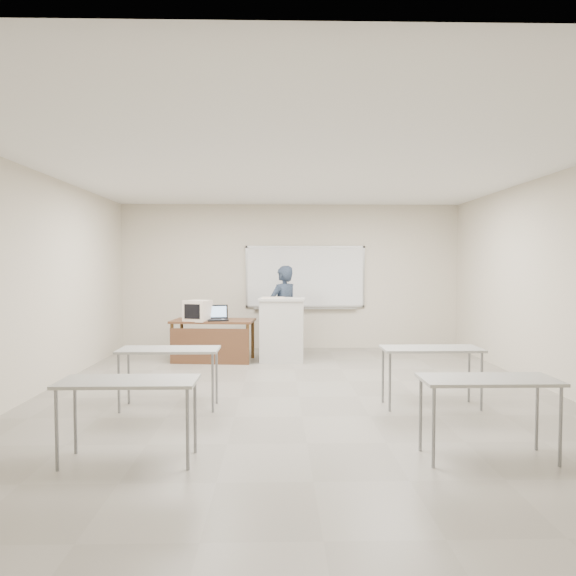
{
  "coord_description": "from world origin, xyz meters",
  "views": [
    {
      "loc": [
        -0.29,
        -6.7,
        1.74
      ],
      "look_at": [
        -0.1,
        2.2,
        1.34
      ],
      "focal_mm": 32.0,
      "sensor_mm": 36.0,
      "label": 1
    }
  ],
  "objects_px": {
    "instructor_desk": "(213,331)",
    "podium": "(282,329)",
    "crt_monitor": "(198,310)",
    "laptop": "(218,317)",
    "mouse": "(223,320)",
    "presenter": "(283,310)",
    "whiteboard": "(305,278)",
    "keyboard": "(274,298)"
  },
  "relations": [
    {
      "from": "instructor_desk",
      "to": "podium",
      "type": "height_order",
      "value": "podium"
    },
    {
      "from": "mouse",
      "to": "presenter",
      "type": "height_order",
      "value": "presenter"
    },
    {
      "from": "laptop",
      "to": "mouse",
      "type": "height_order",
      "value": "laptop"
    },
    {
      "from": "instructor_desk",
      "to": "crt_monitor",
      "type": "xyz_separation_m",
      "value": [
        -0.25,
        -0.01,
        0.38
      ]
    },
    {
      "from": "keyboard",
      "to": "presenter",
      "type": "relative_size",
      "value": 0.24
    },
    {
      "from": "instructor_desk",
      "to": "presenter",
      "type": "height_order",
      "value": "presenter"
    },
    {
      "from": "laptop",
      "to": "presenter",
      "type": "relative_size",
      "value": 0.21
    },
    {
      "from": "crt_monitor",
      "to": "laptop",
      "type": "relative_size",
      "value": 1.21
    },
    {
      "from": "podium",
      "to": "mouse",
      "type": "distance_m",
      "value": 1.07
    },
    {
      "from": "podium",
      "to": "keyboard",
      "type": "relative_size",
      "value": 2.78
    },
    {
      "from": "mouse",
      "to": "keyboard",
      "type": "xyz_separation_m",
      "value": [
        0.9,
        0.01,
        0.39
      ]
    },
    {
      "from": "instructor_desk",
      "to": "mouse",
      "type": "bearing_deg",
      "value": -18.38
    },
    {
      "from": "instructor_desk",
      "to": "crt_monitor",
      "type": "height_order",
      "value": "crt_monitor"
    },
    {
      "from": "whiteboard",
      "to": "instructor_desk",
      "type": "bearing_deg",
      "value": -139.73
    },
    {
      "from": "podium",
      "to": "presenter",
      "type": "distance_m",
      "value": 0.71
    },
    {
      "from": "keyboard",
      "to": "crt_monitor",
      "type": "bearing_deg",
      "value": -178.95
    },
    {
      "from": "whiteboard",
      "to": "instructor_desk",
      "type": "xyz_separation_m",
      "value": [
        -1.75,
        -1.48,
        -0.93
      ]
    },
    {
      "from": "podium",
      "to": "keyboard",
      "type": "distance_m",
      "value": 0.61
    },
    {
      "from": "crt_monitor",
      "to": "laptop",
      "type": "height_order",
      "value": "crt_monitor"
    },
    {
      "from": "podium",
      "to": "mouse",
      "type": "height_order",
      "value": "podium"
    },
    {
      "from": "presenter",
      "to": "podium",
      "type": "bearing_deg",
      "value": 46.89
    },
    {
      "from": "crt_monitor",
      "to": "mouse",
      "type": "height_order",
      "value": "crt_monitor"
    },
    {
      "from": "mouse",
      "to": "whiteboard",
      "type": "bearing_deg",
      "value": 37.03
    },
    {
      "from": "podium",
      "to": "keyboard",
      "type": "bearing_deg",
      "value": -137.39
    },
    {
      "from": "crt_monitor",
      "to": "instructor_desk",
      "type": "bearing_deg",
      "value": 22.21
    },
    {
      "from": "podium",
      "to": "crt_monitor",
      "type": "distance_m",
      "value": 1.54
    },
    {
      "from": "podium",
      "to": "presenter",
      "type": "bearing_deg",
      "value": 90.79
    },
    {
      "from": "mouse",
      "to": "keyboard",
      "type": "bearing_deg",
      "value": -7.66
    },
    {
      "from": "keyboard",
      "to": "presenter",
      "type": "bearing_deg",
      "value": 80.22
    },
    {
      "from": "instructor_desk",
      "to": "presenter",
      "type": "distance_m",
      "value": 1.49
    },
    {
      "from": "podium",
      "to": "keyboard",
      "type": "xyz_separation_m",
      "value": [
        -0.15,
        -0.12,
        0.58
      ]
    },
    {
      "from": "podium",
      "to": "keyboard",
      "type": "height_order",
      "value": "keyboard"
    },
    {
      "from": "whiteboard",
      "to": "laptop",
      "type": "relative_size",
      "value": 6.75
    },
    {
      "from": "laptop",
      "to": "presenter",
      "type": "height_order",
      "value": "presenter"
    },
    {
      "from": "whiteboard",
      "to": "keyboard",
      "type": "distance_m",
      "value": 1.72
    },
    {
      "from": "presenter",
      "to": "whiteboard",
      "type": "bearing_deg",
      "value": -160.48
    },
    {
      "from": "whiteboard",
      "to": "laptop",
      "type": "xyz_separation_m",
      "value": [
        -1.64,
        -1.49,
        -0.67
      ]
    },
    {
      "from": "crt_monitor",
      "to": "whiteboard",
      "type": "bearing_deg",
      "value": 56.07
    },
    {
      "from": "crt_monitor",
      "to": "presenter",
      "type": "distance_m",
      "value": 1.69
    },
    {
      "from": "whiteboard",
      "to": "mouse",
      "type": "bearing_deg",
      "value": -134.61
    },
    {
      "from": "podium",
      "to": "presenter",
      "type": "xyz_separation_m",
      "value": [
        0.04,
        0.65,
        0.29
      ]
    },
    {
      "from": "laptop",
      "to": "keyboard",
      "type": "xyz_separation_m",
      "value": [
        0.99,
        -0.07,
        0.35
      ]
    }
  ]
}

